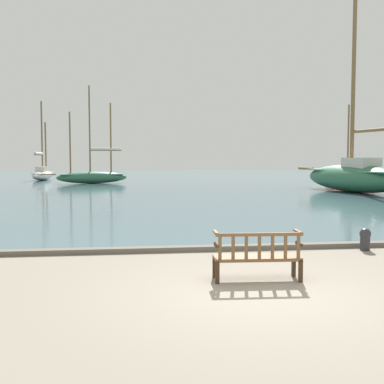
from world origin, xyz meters
The scene contains 9 objects.
ground_plane centered at (0.00, 0.00, 0.00)m, with size 160.00×160.00×0.00m, color gray.
harbor_water centered at (0.00, 44.00, 0.04)m, with size 100.00×80.00×0.08m, color #476670.
quay_edge_kerb centered at (0.00, 3.85, 0.06)m, with size 40.00×0.30×0.12m, color #675F54.
park_bench centered at (0.15, 0.90, 0.47)m, with size 1.63×0.61×0.92m.
sailboat_outer_port centered at (-5.47, 33.91, 0.76)m, with size 7.10×2.42×8.23m.
sailboat_outer_starboard centered at (16.20, 31.18, 0.66)m, with size 2.95×6.27×6.66m.
sailboat_nearest_starboard centered at (11.94, 21.48, 1.14)m, with size 4.20×11.72×13.90m.
sailboat_far_starboard centered at (-10.82, 40.83, 0.74)m, with size 1.83×5.45×7.66m.
mooring_bollard centered at (3.53, 3.39, 0.30)m, with size 0.28×0.28×0.55m.
Camera 1 is at (-2.15, -7.66, 2.28)m, focal length 45.00 mm.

